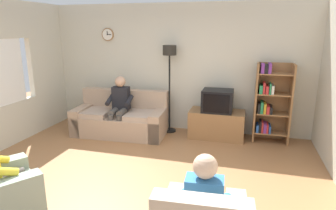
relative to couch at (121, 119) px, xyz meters
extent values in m
plane|color=#9E6B42|center=(1.05, -1.93, -0.31)|extent=(12.00, 12.00, 0.00)
cube|color=beige|center=(1.05, 0.73, 1.04)|extent=(6.20, 0.12, 2.70)
cylinder|color=olive|center=(-0.53, 0.65, 1.74)|extent=(0.28, 0.03, 0.28)
cylinder|color=white|center=(-0.53, 0.63, 1.74)|extent=(0.24, 0.01, 0.24)
cube|color=black|center=(-0.53, 0.62, 1.77)|extent=(0.02, 0.01, 0.09)
cube|color=black|center=(-0.49, 0.62, 1.74)|extent=(0.11, 0.01, 0.01)
cube|color=beige|center=(-1.81, 0.17, 1.09)|extent=(0.12, 1.10, 1.20)
cube|color=tan|center=(0.00, -0.05, -0.10)|extent=(1.94, 0.94, 0.42)
cube|color=tan|center=(-0.02, 0.31, 0.35)|extent=(1.91, 0.31, 0.48)
cube|color=tan|center=(0.84, -0.01, -0.03)|extent=(0.27, 0.85, 0.56)
cube|color=tan|center=(-0.84, -0.10, -0.03)|extent=(0.27, 0.85, 0.56)
cube|color=tan|center=(0.51, -0.08, 0.16)|extent=(0.64, 0.71, 0.10)
cube|color=tan|center=(-0.49, -0.13, 0.16)|extent=(0.64, 0.71, 0.10)
cube|color=olive|center=(1.99, 0.32, -0.03)|extent=(1.10, 0.56, 0.56)
cube|color=black|center=(1.99, 0.58, 0.00)|extent=(1.10, 0.04, 0.03)
cube|color=black|center=(1.99, 0.30, 0.47)|extent=(0.60, 0.48, 0.44)
cube|color=black|center=(1.99, 0.05, 0.47)|extent=(0.50, 0.01, 0.36)
cube|color=olive|center=(2.71, 0.37, 0.46)|extent=(0.04, 0.36, 1.55)
cube|color=olive|center=(3.35, 0.37, 0.46)|extent=(0.04, 0.36, 1.55)
cube|color=olive|center=(3.03, 0.54, 0.46)|extent=(0.64, 0.02, 1.55)
cube|color=olive|center=(3.03, 0.37, -0.12)|extent=(0.60, 0.34, 0.02)
cube|color=#2D59A5|center=(2.79, 0.35, -0.04)|extent=(0.05, 0.28, 0.14)
cube|color=black|center=(2.84, 0.35, 0.00)|extent=(0.04, 0.28, 0.22)
cube|color=red|center=(2.88, 0.35, -0.01)|extent=(0.03, 0.28, 0.20)
cube|color=#72338C|center=(2.93, 0.35, -0.02)|extent=(0.05, 0.28, 0.18)
cube|color=red|center=(2.97, 0.35, -0.02)|extent=(0.03, 0.28, 0.17)
cube|color=#2D59A5|center=(3.02, 0.35, -0.03)|extent=(0.03, 0.28, 0.15)
cube|color=olive|center=(3.03, 0.37, 0.27)|extent=(0.60, 0.34, 0.02)
cube|color=black|center=(2.79, 0.35, 0.38)|extent=(0.05, 0.28, 0.19)
cube|color=#267F4C|center=(2.84, 0.35, 0.39)|extent=(0.05, 0.28, 0.22)
cube|color=gold|center=(2.89, 0.35, 0.38)|extent=(0.04, 0.28, 0.19)
cube|color=red|center=(2.95, 0.35, 0.35)|extent=(0.06, 0.28, 0.14)
cube|color=black|center=(3.01, 0.35, 0.35)|extent=(0.05, 0.28, 0.14)
cube|color=olive|center=(3.03, 0.37, 0.66)|extent=(0.60, 0.34, 0.02)
cube|color=#267F4C|center=(2.79, 0.35, 0.74)|extent=(0.06, 0.28, 0.15)
cube|color=red|center=(2.85, 0.35, 0.77)|extent=(0.04, 0.28, 0.21)
cube|color=red|center=(2.90, 0.35, 0.74)|extent=(0.06, 0.28, 0.15)
cube|color=#267F4C|center=(2.96, 0.35, 0.77)|extent=(0.03, 0.28, 0.20)
cube|color=silver|center=(3.00, 0.35, 0.75)|extent=(0.05, 0.28, 0.16)
cube|color=olive|center=(3.03, 0.37, 1.04)|extent=(0.60, 0.34, 0.02)
cube|color=#72338C|center=(2.79, 0.35, 1.14)|extent=(0.06, 0.28, 0.18)
cube|color=black|center=(2.86, 0.35, 1.13)|extent=(0.06, 0.28, 0.16)
cube|color=#72338C|center=(2.92, 0.35, 1.15)|extent=(0.05, 0.28, 0.19)
cylinder|color=black|center=(0.96, 0.42, -0.30)|extent=(0.28, 0.28, 0.03)
cylinder|color=black|center=(0.96, 0.42, 0.54)|extent=(0.04, 0.04, 1.70)
cylinder|color=black|center=(0.96, 0.42, 1.44)|extent=(0.28, 0.28, 0.20)
cube|color=gray|center=(0.03, -3.13, -0.03)|extent=(0.61, 0.78, 0.56)
cube|color=black|center=(0.03, 0.00, 0.47)|extent=(0.35, 0.22, 0.48)
sphere|color=tan|center=(0.03, -0.01, 0.82)|extent=(0.22, 0.22, 0.22)
cylinder|color=#4C4742|center=(0.13, -0.19, 0.23)|extent=(0.15, 0.39, 0.13)
cylinder|color=#4C4742|center=(-0.05, -0.20, 0.23)|extent=(0.15, 0.39, 0.13)
cylinder|color=#4C4742|center=(0.14, -0.38, -0.05)|extent=(0.12, 0.12, 0.52)
cylinder|color=#4C4742|center=(-0.04, -0.39, -0.05)|extent=(0.12, 0.12, 0.52)
cylinder|color=black|center=(0.25, -0.09, 0.45)|extent=(0.11, 0.34, 0.20)
cylinder|color=black|center=(-0.17, -0.12, 0.45)|extent=(0.11, 0.34, 0.20)
cylinder|color=#4C4742|center=(-0.23, -2.81, 0.11)|extent=(0.32, 0.39, 0.13)
cylinder|color=#4C4742|center=(-0.08, -2.91, 0.11)|extent=(0.32, 0.39, 0.13)
cylinder|color=#4C4742|center=(-0.12, -2.65, -0.11)|extent=(0.15, 0.15, 0.40)
cylinder|color=#4C4742|center=(0.03, -2.75, -0.11)|extent=(0.15, 0.15, 0.40)
cylinder|color=yellow|center=(-0.03, -3.05, 0.33)|extent=(0.26, 0.32, 0.20)
cube|color=#3372B2|center=(2.22, -3.08, 0.35)|extent=(0.35, 0.22, 0.48)
sphere|color=#D8AD8C|center=(2.22, -3.07, 0.70)|extent=(0.22, 0.22, 0.22)
cylinder|color=#3372B2|center=(2.00, -3.00, 0.33)|extent=(0.11, 0.34, 0.20)
cylinder|color=#3372B2|center=(2.42, -2.97, 0.33)|extent=(0.11, 0.34, 0.20)
camera|label=1|loc=(2.51, -5.38, 1.86)|focal=30.97mm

